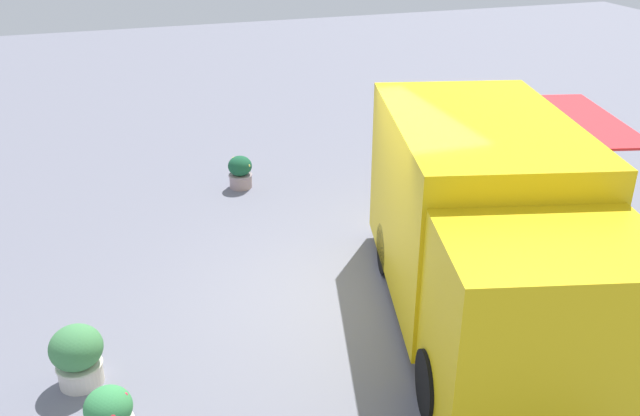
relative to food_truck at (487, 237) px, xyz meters
name	(u,v)px	position (x,y,z in m)	size (l,w,h in m)	color
ground_plane	(345,293)	(1.40, -1.10, -1.19)	(40.00, 40.00, 0.00)	slate
food_truck	(487,237)	(0.00, 0.00, 0.00)	(3.64, 5.30, 2.46)	yellow
person_customer	(469,147)	(-2.50, -4.83, -0.84)	(0.60, 0.77, 0.88)	navy
planter_flowering_far	(240,172)	(2.01, -5.04, -0.89)	(0.43, 0.43, 0.60)	#A1898C
planter_flowering_side	(77,355)	(4.81, -0.26, -0.82)	(0.58, 0.58, 0.72)	beige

